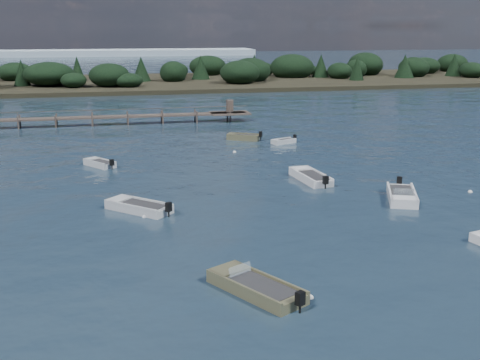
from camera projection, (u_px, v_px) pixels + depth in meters
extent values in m
plane|color=#142330|center=(187.00, 110.00, 87.87)|extent=(400.00, 400.00, 0.00)
cube|color=#B0B5B7|center=(100.00, 165.00, 52.32)|extent=(2.87, 3.31, 0.69)
cube|color=#B0B5B7|center=(92.00, 159.00, 53.00)|extent=(1.38, 1.28, 0.14)
cube|color=#262628|center=(101.00, 162.00, 52.08)|extent=(2.07, 2.34, 0.12)
cube|color=#B0B5B7|center=(94.00, 162.00, 51.81)|extent=(1.92, 2.63, 0.14)
cube|color=#B0B5B7|center=(105.00, 160.00, 52.64)|extent=(1.92, 2.63, 0.14)
cube|color=black|center=(112.00, 162.00, 51.03)|extent=(0.43, 0.42, 0.54)
cylinder|color=black|center=(112.00, 168.00, 51.15)|extent=(0.14, 0.14, 0.54)
cube|color=#B0B5B7|center=(284.00, 143.00, 62.50)|extent=(2.80, 1.92, 0.61)
cube|color=#B0B5B7|center=(276.00, 140.00, 61.88)|extent=(0.92, 1.10, 0.12)
cube|color=#262628|center=(285.00, 140.00, 62.54)|extent=(1.95, 1.42, 0.10)
cube|color=#B0B5B7|center=(286.00, 140.00, 62.04)|extent=(2.46, 1.05, 0.12)
cube|color=#B0B5B7|center=(281.00, 139.00, 62.79)|extent=(2.46, 1.05, 0.12)
cube|color=black|center=(295.00, 137.00, 63.19)|extent=(0.33, 0.36, 0.48)
cylinder|color=black|center=(295.00, 141.00, 63.30)|extent=(0.11, 0.11, 0.48)
cube|color=#B0B5B7|center=(139.00, 209.00, 39.70)|extent=(4.45, 4.41, 0.76)
cube|color=#B0B5B7|center=(119.00, 199.00, 40.47)|extent=(1.86, 1.87, 0.15)
cube|color=#262628|center=(143.00, 205.00, 39.42)|extent=(3.17, 3.14, 0.13)
cube|color=#B0B5B7|center=(131.00, 206.00, 38.93)|extent=(3.33, 3.26, 0.15)
cube|color=#B0B5B7|center=(147.00, 200.00, 40.24)|extent=(3.33, 3.26, 0.15)
cube|color=black|center=(169.00, 207.00, 38.27)|extent=(0.47, 0.47, 0.59)
cylinder|color=black|center=(169.00, 215.00, 38.40)|extent=(0.15, 0.15, 0.59)
cube|color=#676444|center=(243.00, 139.00, 64.47)|extent=(3.60, 2.71, 0.78)
cube|color=#676444|center=(232.00, 134.00, 64.66)|extent=(1.26, 1.44, 0.16)
cube|color=#262628|center=(246.00, 136.00, 64.31)|extent=(2.52, 1.99, 0.13)
cube|color=#676444|center=(242.00, 136.00, 63.79)|extent=(3.05, 1.64, 0.16)
cube|color=#676444|center=(244.00, 134.00, 64.92)|extent=(3.05, 1.64, 0.16)
cube|color=black|center=(261.00, 134.00, 63.85)|extent=(0.45, 0.48, 0.61)
cylinder|color=black|center=(261.00, 139.00, 63.99)|extent=(0.15, 0.15, 0.61)
cube|color=silver|center=(310.00, 179.00, 47.51)|extent=(2.16, 5.01, 0.78)
cube|color=silver|center=(301.00, 168.00, 49.10)|extent=(1.63, 1.31, 0.16)
cube|color=#262628|center=(313.00, 176.00, 47.06)|extent=(1.67, 3.43, 0.13)
cube|color=silver|center=(301.00, 174.00, 47.16)|extent=(0.60, 4.86, 0.16)
cube|color=silver|center=(320.00, 173.00, 47.63)|extent=(0.60, 4.86, 0.16)
cube|color=black|center=(326.00, 180.00, 44.90)|extent=(0.41, 0.35, 0.61)
cylinder|color=black|center=(325.00, 187.00, 45.03)|extent=(0.12, 0.12, 0.61)
cube|color=#676444|center=(256.00, 290.00, 27.52)|extent=(4.04, 5.21, 0.75)
cube|color=#676444|center=(229.00, 270.00, 28.76)|extent=(2.02, 1.85, 0.15)
cube|color=#262628|center=(262.00, 286.00, 27.15)|extent=(2.94, 3.65, 0.13)
cube|color=#676444|center=(242.00, 287.00, 26.86)|extent=(2.56, 4.37, 0.15)
cube|color=#676444|center=(269.00, 277.00, 27.96)|extent=(2.56, 4.37, 0.15)
cube|color=black|center=(300.00, 298.00, 25.43)|extent=(0.47, 0.44, 0.59)
cylinder|color=black|center=(300.00, 309.00, 25.56)|extent=(0.15, 0.15, 0.59)
cube|color=silver|center=(240.00, 269.00, 28.13)|extent=(1.23, 0.80, 0.45)
cube|color=silver|center=(402.00, 198.00, 42.33)|extent=(3.53, 5.12, 0.78)
cube|color=silver|center=(404.00, 199.00, 40.48)|extent=(1.97, 1.69, 0.16)
cube|color=#262628|center=(402.00, 191.00, 42.60)|extent=(2.61, 3.56, 0.13)
cube|color=silver|center=(415.00, 192.00, 42.07)|extent=(1.96, 4.46, 0.16)
cube|color=silver|center=(390.00, 191.00, 42.36)|extent=(1.96, 4.46, 0.16)
cube|color=black|center=(399.00, 181.00, 44.69)|extent=(0.47, 0.44, 0.62)
cylinder|color=black|center=(399.00, 188.00, 44.82)|extent=(0.15, 0.15, 0.62)
cube|color=silver|center=(404.00, 192.00, 41.14)|extent=(1.29, 0.67, 0.47)
sphere|color=silver|center=(310.00, 298.00, 27.00)|extent=(0.32, 0.32, 0.32)
sphere|color=silver|center=(145.00, 217.00, 38.42)|extent=(0.32, 0.32, 0.32)
sphere|color=silver|center=(470.00, 192.00, 44.22)|extent=(0.32, 0.32, 0.32)
sphere|color=silver|center=(234.00, 152.00, 58.15)|extent=(0.32, 0.32, 0.32)
cube|color=#4C3F37|center=(230.00, 113.00, 77.11)|extent=(5.00, 3.20, 0.18)
cube|color=#4C3F37|center=(230.00, 106.00, 76.89)|extent=(0.80, 0.80, 1.60)
cylinder|color=#4C3F37|center=(18.00, 126.00, 71.07)|extent=(0.20, 0.20, 2.20)
cylinder|color=#4C3F37|center=(20.00, 124.00, 72.69)|extent=(0.20, 0.20, 2.20)
cylinder|color=#4C3F37|center=(56.00, 125.00, 71.96)|extent=(0.20, 0.20, 2.20)
cylinder|color=#4C3F37|center=(57.00, 122.00, 73.58)|extent=(0.20, 0.20, 2.20)
cylinder|color=#4C3F37|center=(92.00, 123.00, 72.85)|extent=(0.20, 0.20, 2.20)
cylinder|color=#4C3F37|center=(93.00, 121.00, 74.47)|extent=(0.20, 0.20, 2.20)
cylinder|color=#4C3F37|center=(128.00, 122.00, 73.75)|extent=(0.20, 0.20, 2.20)
cylinder|color=#4C3F37|center=(128.00, 120.00, 75.36)|extent=(0.20, 0.20, 2.20)
cylinder|color=#4C3F37|center=(163.00, 121.00, 74.64)|extent=(0.20, 0.20, 2.20)
cylinder|color=#4C3F37|center=(162.00, 119.00, 76.26)|extent=(0.20, 0.20, 2.20)
cylinder|color=#4C3F37|center=(197.00, 120.00, 75.53)|extent=(0.20, 0.20, 2.20)
cylinder|color=#4C3F37|center=(195.00, 118.00, 77.15)|extent=(0.20, 0.20, 2.20)
cylinder|color=#4C3F37|center=(230.00, 119.00, 76.42)|extent=(0.20, 0.20, 2.20)
cylinder|color=#4C3F37|center=(227.00, 117.00, 78.04)|extent=(0.20, 0.20, 2.20)
cube|color=black|center=(276.00, 82.00, 130.93)|extent=(190.00, 40.00, 1.60)
ellipsoid|color=black|center=(277.00, 69.00, 130.23)|extent=(180.50, 36.00, 4.40)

